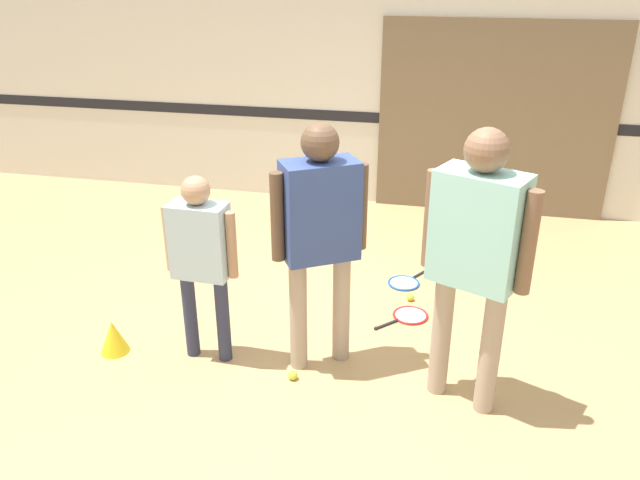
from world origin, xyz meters
TOP-DOWN VIEW (x-y plane):
  - ground_plane at (0.00, 0.00)m, footprint 16.00×16.00m
  - wall_back at (0.00, 3.25)m, footprint 16.00×0.07m
  - wall_panel at (1.11, 3.19)m, footprint 2.54×0.05m
  - person_instructor at (-0.12, -0.15)m, footprint 0.58×0.49m
  - person_student_left at (-0.93, -0.26)m, footprint 0.53×0.23m
  - person_student_right at (0.88, -0.37)m, footprint 0.65×0.47m
  - racket_spare_on_floor at (0.46, 0.61)m, footprint 0.47×0.49m
  - racket_second_spare at (0.37, 1.19)m, footprint 0.40×0.51m
  - tennis_ball_near_instructor at (-0.26, -0.40)m, footprint 0.07×0.07m
  - tennis_ball_by_spare_racket at (0.45, 0.88)m, footprint 0.07×0.07m
  - training_cone at (-1.64, -0.36)m, footprint 0.21×0.21m

SIDE VIEW (x-z plane):
  - ground_plane at x=0.00m, z-range 0.00..0.00m
  - racket_spare_on_floor at x=0.46m, z-range -0.01..0.03m
  - racket_second_spare at x=0.37m, z-range -0.01..0.03m
  - tennis_ball_near_instructor at x=-0.26m, z-range 0.00..0.07m
  - tennis_ball_by_spare_racket at x=0.45m, z-range 0.00..0.07m
  - training_cone at x=-1.64m, z-range 0.00..0.25m
  - person_student_left at x=-0.93m, z-range 0.16..1.56m
  - wall_panel at x=1.11m, z-range 0.00..2.14m
  - person_instructor at x=-0.12m, z-range 0.21..1.97m
  - person_student_right at x=0.88m, z-range 0.22..2.05m
  - wall_back at x=0.00m, z-range 0.00..3.20m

